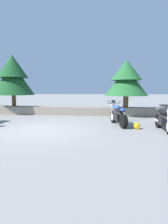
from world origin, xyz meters
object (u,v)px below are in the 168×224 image
object	(u,v)px
motorcycle_black_far_right	(164,120)
trash_bin	(163,112)
pine_tree_mid_left	(13,76)
rider_helmet	(137,126)
pine_tree_mid_right	(126,79)
motorcycle_blue_centre	(118,115)

from	to	relation	value
motorcycle_black_far_right	trash_bin	xyz separation A→B (m)	(0.91, 3.23, -0.05)
trash_bin	pine_tree_mid_left	bearing A→B (deg)	171.32
rider_helmet	pine_tree_mid_left	world-z (taller)	pine_tree_mid_left
pine_tree_mid_right	trash_bin	world-z (taller)	pine_tree_mid_right
motorcycle_black_far_right	pine_tree_mid_left	world-z (taller)	pine_tree_mid_left
trash_bin	pine_tree_mid_right	bearing A→B (deg)	149.00
motorcycle_blue_centre	motorcycle_black_far_right	distance (m)	2.13
motorcycle_blue_centre	pine_tree_mid_right	bearing A→B (deg)	78.17
pine_tree_mid_left	trash_bin	xyz separation A→B (m)	(9.86, -1.51, -2.24)
rider_helmet	pine_tree_mid_left	distance (m)	9.40
rider_helmet	motorcycle_blue_centre	bearing A→B (deg)	134.06
motorcycle_black_far_right	trash_bin	size ratio (longest dim) A/B	2.40
motorcycle_black_far_right	pine_tree_mid_right	world-z (taller)	pine_tree_mid_right
motorcycle_blue_centre	pine_tree_mid_left	size ratio (longest dim) A/B	0.57
pine_tree_mid_left	trash_bin	world-z (taller)	pine_tree_mid_left
pine_tree_mid_right	pine_tree_mid_left	bearing A→B (deg)	177.91
motorcycle_blue_centre	pine_tree_mid_left	distance (m)	8.30
pine_tree_mid_right	motorcycle_blue_centre	bearing A→B (deg)	-101.83
pine_tree_mid_right	trash_bin	distance (m)	3.09
motorcycle_blue_centre	trash_bin	distance (m)	3.46
motorcycle_blue_centre	rider_helmet	size ratio (longest dim) A/B	7.23
rider_helmet	trash_bin	world-z (taller)	trash_bin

